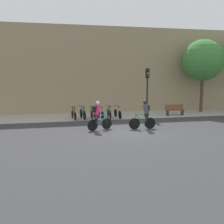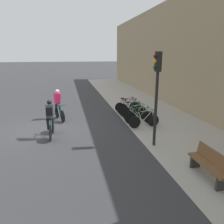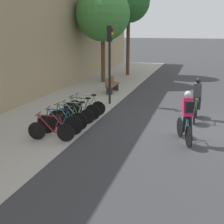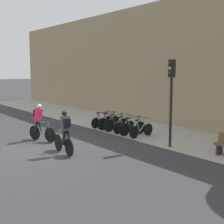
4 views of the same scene
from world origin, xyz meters
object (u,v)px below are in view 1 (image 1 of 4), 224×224
Objects in this scene: parked_bike_3 at (101,114)px; parked_bike_5 at (118,113)px; cyclist_grey at (145,114)px; bench at (175,110)px; parked_bike_1 at (83,114)px; parked_bike_2 at (92,114)px; cyclist_pink at (98,115)px; parked_bike_4 at (109,113)px; traffic_light_pole at (147,84)px; parked_bike_0 at (74,115)px.

parked_bike_3 is 1.37m from parked_bike_5.
cyclist_grey is 4.74m from parked_bike_5.
bench is (6.37, 0.32, 0.09)m from parked_bike_3.
parked_bike_2 is at bearing -0.02° from parked_bike_1.
parked_bike_5 is (2.06, -0.00, -0.01)m from parked_bike_2.
parked_bike_2 reaches higher than parked_bike_5.
cyclist_pink is 4.78m from parked_bike_4.
traffic_light_pole reaches higher than cyclist_pink.
parked_bike_4 is 1.05× the size of bench.
parked_bike_2 is at bearing 119.11° from cyclist_grey.
cyclist_grey reaches higher than parked_bike_1.
cyclist_pink reaches higher than parked_bike_3.
traffic_light_pole reaches higher than parked_bike_5.
parked_bike_0 is 6.14m from traffic_light_pole.
parked_bike_3 is at bearing 179.99° from parked_bike_5.
cyclist_grey reaches higher than bench.
cyclist_grey is 1.04× the size of parked_bike_4.
parked_bike_3 is at bearing -0.11° from parked_bike_2.
cyclist_pink reaches higher than parked_bike_5.
cyclist_pink is 8.81m from bench.
parked_bike_0 is at bearing -177.79° from bench.
parked_bike_0 is 0.98× the size of parked_bike_5.
cyclist_pink is at bearing -147.31° from bench.
cyclist_pink is at bearing -118.51° from parked_bike_5.
cyclist_grey is at bearing -49.65° from parked_bike_0.
parked_bike_1 reaches higher than parked_bike_4.
cyclist_pink is 2.96m from cyclist_grey.
parked_bike_2 is 7.06m from bench.
cyclist_grey reaches higher than cyclist_pink.
cyclist_grey is at bearing -131.70° from bench.
cyclist_grey is (2.95, -0.25, 0.00)m from cyclist_pink.
parked_bike_4 reaches higher than parked_bike_0.
bench is (7.06, 0.32, 0.07)m from parked_bike_2.
parked_bike_2 is (-2.60, 4.67, -0.54)m from cyclist_grey.
traffic_light_pole is at bearing -3.86° from parked_bike_0.
parked_bike_3 is at bearing 76.84° from cyclist_pink.
parked_bike_5 is (0.69, -0.00, -0.01)m from parked_bike_4.
parked_bike_2 is 1.00× the size of bench.
parked_bike_2 is at bearing 179.89° from parked_bike_3.
traffic_light_pole reaches higher than cyclist_grey.
parked_bike_1 is 0.99× the size of parked_bike_4.
parked_bike_2 is (0.35, 4.43, -0.54)m from cyclist_pink.
parked_bike_0 is 0.68m from parked_bike_1.
traffic_light_pole is (2.28, -0.38, 2.26)m from parked_bike_5.
bench is at bearing 3.27° from parked_bike_4.
parked_bike_5 is at bearing -0.00° from parked_bike_0.
parked_bike_2 is (0.68, -0.00, -0.01)m from parked_bike_1.
parked_bike_0 is 2.74m from parked_bike_4.
parked_bike_1 is (-0.33, 4.43, -0.53)m from cyclist_pink.
cyclist_grey reaches higher than parked_bike_2.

